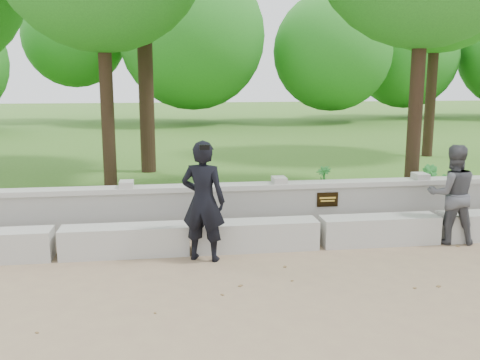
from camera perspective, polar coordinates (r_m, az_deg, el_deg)
The scene contains 9 objects.
ground at distance 6.94m, azimuth 12.91°, elevation -11.69°, with size 80.00×80.00×0.00m, color #8F7958.
lawn at distance 20.26m, azimuth -1.33°, elevation 3.80°, with size 40.00×22.00×0.25m, color #3B6D1C.
concrete_bench at distance 8.56m, azimuth 8.43°, elevation -5.56°, with size 11.90×0.45×0.45m.
parapet_wall at distance 9.15m, azimuth 7.23°, elevation -2.90°, with size 12.50×0.35×0.90m.
man_main at distance 7.71m, azimuth -3.94°, elevation -2.25°, with size 0.75×0.70×1.76m.
visitor_left at distance 9.17m, azimuth 21.68°, elevation -1.42°, with size 0.88×0.74×1.60m.
shrub_b at distance 11.31m, azimuth 19.69°, elevation -0.17°, with size 0.37×0.30×0.67m, color #308D36.
shrub_c at distance 10.92m, azimuth 21.68°, elevation -1.00°, with size 0.49×0.43×0.55m, color #308D36.
shrub_d at distance 11.25m, azimuth 8.88°, elevation 0.02°, with size 0.32×0.28×0.57m, color #308D36.
Camera 1 is at (-2.39, -5.96, 2.64)m, focal length 40.00 mm.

